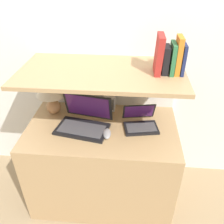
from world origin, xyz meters
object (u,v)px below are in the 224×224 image
at_px(laptop_large, 84,121).
at_px(book_navy, 183,59).
at_px(router_box, 110,102).
at_px(book_black, 165,60).
at_px(laptop_small, 140,123).
at_px(book_green, 172,58).
at_px(book_orange, 178,55).
at_px(computer_mouse, 107,134).
at_px(book_red, 159,54).
at_px(table_lamp, 51,91).

bearing_deg(laptop_large, book_navy, 6.64).
bearing_deg(laptop_large, router_box, 57.16).
xyz_separation_m(router_box, book_black, (0.39, -0.19, 0.46)).
bearing_deg(laptop_small, book_green, 12.16).
distance_m(book_orange, book_black, 0.08).
distance_m(book_green, book_black, 0.04).
relative_size(laptop_small, book_green, 1.41).
xyz_separation_m(router_box, book_orange, (0.47, -0.19, 0.49)).
bearing_deg(laptop_small, computer_mouse, -151.05).
xyz_separation_m(laptop_large, book_orange, (0.64, 0.08, 0.52)).
relative_size(book_green, book_red, 0.80).
height_order(book_navy, book_green, book_green).
bearing_deg(book_orange, book_navy, 0.00).
bearing_deg(computer_mouse, book_green, 22.34).
bearing_deg(book_navy, book_black, 180.00).
bearing_deg(laptop_small, book_orange, 10.22).
bearing_deg(book_red, book_navy, 0.00).
bearing_deg(book_orange, book_red, 180.00).
height_order(computer_mouse, book_orange, book_orange).
height_order(table_lamp, computer_mouse, table_lamp).
xyz_separation_m(laptop_small, book_red, (0.09, 0.04, 0.53)).
distance_m(laptop_small, router_box, 0.35).
distance_m(table_lamp, book_black, 0.92).
bearing_deg(book_green, laptop_large, -172.63).
bearing_deg(table_lamp, book_black, -6.36).
distance_m(computer_mouse, book_red, 0.67).
xyz_separation_m(table_lamp, book_navy, (0.97, -0.10, 0.34)).
distance_m(book_navy, book_orange, 0.04).
bearing_deg(book_black, table_lamp, 173.64).
bearing_deg(router_box, table_lamp, -168.93).
relative_size(computer_mouse, book_black, 0.67).
relative_size(computer_mouse, book_navy, 0.61).
distance_m(table_lamp, laptop_large, 0.37).
distance_m(book_navy, book_black, 0.11).
relative_size(book_orange, book_black, 1.34).
relative_size(router_box, book_orange, 0.59).
xyz_separation_m(table_lamp, book_black, (0.86, -0.10, 0.33)).
distance_m(laptop_small, book_red, 0.54).
relative_size(laptop_small, book_navy, 1.43).
height_order(table_lamp, book_green, book_green).
bearing_deg(computer_mouse, book_black, 24.61).
xyz_separation_m(laptop_small, book_black, (0.13, 0.04, 0.50)).
xyz_separation_m(laptop_large, book_red, (0.52, 0.08, 0.52)).
relative_size(table_lamp, router_box, 2.08).
bearing_deg(laptop_small, router_box, 139.24).
distance_m(router_box, book_orange, 0.71).
height_order(book_orange, book_red, book_red).
height_order(computer_mouse, book_navy, book_navy).
height_order(router_box, book_green, book_green).
distance_m(router_box, book_red, 0.63).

